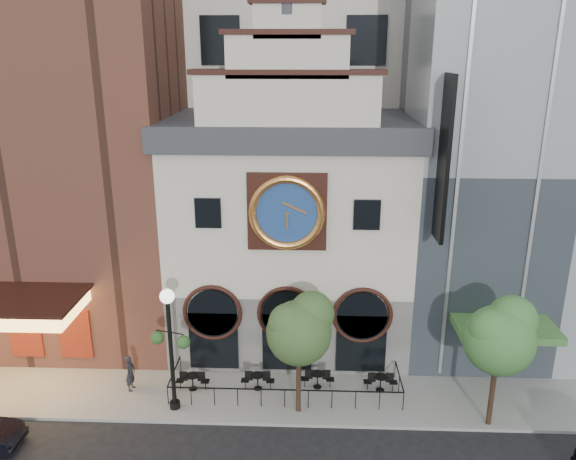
# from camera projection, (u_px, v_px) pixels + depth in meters

# --- Properties ---
(ground) EXTENTS (120.00, 120.00, 0.00)m
(ground) POSITION_uv_depth(u_px,v_px,m) (283.00, 427.00, 24.23)
(ground) COLOR black
(ground) RESTS_ON ground
(sidewalk) EXTENTS (44.00, 5.00, 0.15)m
(sidewalk) POSITION_uv_depth(u_px,v_px,m) (286.00, 392.00, 26.58)
(sidewalk) COLOR gray
(sidewalk) RESTS_ON ground
(clock_building) EXTENTS (12.60, 8.78, 18.65)m
(clock_building) POSITION_uv_depth(u_px,v_px,m) (290.00, 225.00, 29.61)
(clock_building) COLOR #605E5B
(clock_building) RESTS_ON ground
(theater_building) EXTENTS (14.00, 15.60, 25.00)m
(theater_building) POSITION_uv_depth(u_px,v_px,m) (52.00, 106.00, 30.30)
(theater_building) COLOR #553024
(theater_building) RESTS_ON ground
(retail_building) EXTENTS (14.00, 14.40, 20.00)m
(retail_building) POSITION_uv_depth(u_px,v_px,m) (533.00, 155.00, 30.11)
(retail_building) COLOR gray
(retail_building) RESTS_ON ground
(cafe_railing) EXTENTS (10.60, 2.60, 0.90)m
(cafe_railing) POSITION_uv_depth(u_px,v_px,m) (286.00, 382.00, 26.42)
(cafe_railing) COLOR black
(cafe_railing) RESTS_ON sidewalk
(bistro_0) EXTENTS (1.58, 0.68, 0.90)m
(bistro_0) POSITION_uv_depth(u_px,v_px,m) (193.00, 381.00, 26.51)
(bistro_0) COLOR black
(bistro_0) RESTS_ON sidewalk
(bistro_1) EXTENTS (1.58, 0.68, 0.90)m
(bistro_1) POSITION_uv_depth(u_px,v_px,m) (258.00, 380.00, 26.55)
(bistro_1) COLOR black
(bistro_1) RESTS_ON sidewalk
(bistro_2) EXTENTS (1.58, 0.68, 0.90)m
(bistro_2) POSITION_uv_depth(u_px,v_px,m) (318.00, 379.00, 26.67)
(bistro_2) COLOR black
(bistro_2) RESTS_ON sidewalk
(bistro_3) EXTENTS (1.58, 0.68, 0.90)m
(bistro_3) POSITION_uv_depth(u_px,v_px,m) (380.00, 382.00, 26.43)
(bistro_3) COLOR black
(bistro_3) RESTS_ON sidewalk
(pedestrian) EXTENTS (0.48, 0.68, 1.76)m
(pedestrian) POSITION_uv_depth(u_px,v_px,m) (130.00, 373.00, 26.38)
(pedestrian) COLOR black
(pedestrian) RESTS_ON sidewalk
(lamppost) EXTENTS (1.81, 0.94, 5.80)m
(lamppost) POSITION_uv_depth(u_px,v_px,m) (170.00, 337.00, 24.18)
(lamppost) COLOR black
(lamppost) RESTS_ON sidewalk
(tree_left) EXTENTS (2.92, 2.81, 5.62)m
(tree_left) POSITION_uv_depth(u_px,v_px,m) (300.00, 327.00, 23.85)
(tree_left) COLOR #382619
(tree_left) RESTS_ON sidewalk
(tree_right) EXTENTS (3.03, 2.91, 5.83)m
(tree_right) POSITION_uv_depth(u_px,v_px,m) (501.00, 335.00, 22.95)
(tree_right) COLOR #382619
(tree_right) RESTS_ON sidewalk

